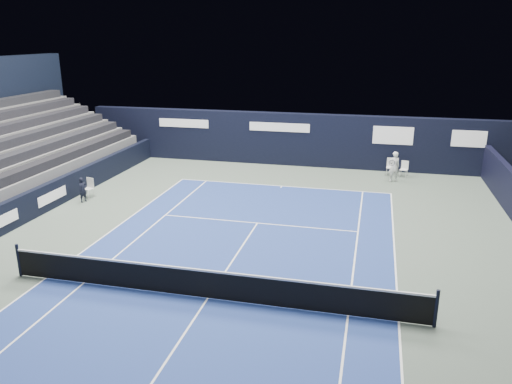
% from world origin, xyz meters
% --- Properties ---
extents(ground, '(48.00, 48.00, 0.00)m').
position_xyz_m(ground, '(0.00, 2.00, 0.00)').
color(ground, '#4A584E').
rests_on(ground, ground).
extents(court_surface, '(10.97, 23.77, 0.01)m').
position_xyz_m(court_surface, '(0.00, 0.00, 0.00)').
color(court_surface, navy).
rests_on(court_surface, ground).
extents(folding_chair_back_a, '(0.48, 0.50, 0.89)m').
position_xyz_m(folding_chair_back_a, '(6.22, 15.31, 0.59)').
color(folding_chair_back_a, silver).
rests_on(folding_chair_back_a, ground).
extents(folding_chair_back_b, '(0.45, 0.43, 0.97)m').
position_xyz_m(folding_chair_back_b, '(5.48, 15.41, 0.55)').
color(folding_chair_back_b, silver).
rests_on(folding_chair_back_b, ground).
extents(line_judge_chair, '(0.50, 0.49, 0.95)m').
position_xyz_m(line_judge_chair, '(-8.69, 7.93, 0.54)').
color(line_judge_chair, silver).
rests_on(line_judge_chair, ground).
extents(line_judge, '(0.41, 0.50, 1.18)m').
position_xyz_m(line_judge, '(-8.57, 7.23, 0.59)').
color(line_judge, black).
rests_on(line_judge, ground).
extents(court_markings, '(11.03, 23.83, 0.00)m').
position_xyz_m(court_markings, '(0.00, 0.00, 0.01)').
color(court_markings, white).
rests_on(court_markings, court_surface).
extents(tennis_net, '(12.90, 0.10, 1.10)m').
position_xyz_m(tennis_net, '(0.00, 0.00, 0.51)').
color(tennis_net, black).
rests_on(tennis_net, ground).
extents(back_sponsor_wall, '(26.00, 0.63, 3.10)m').
position_xyz_m(back_sponsor_wall, '(0.01, 16.50, 1.55)').
color(back_sponsor_wall, black).
rests_on(back_sponsor_wall, ground).
extents(side_barrier_left, '(0.33, 22.00, 1.20)m').
position_xyz_m(side_barrier_left, '(-9.50, 5.97, 0.60)').
color(side_barrier_left, black).
rests_on(side_barrier_left, ground).
extents(tennis_player, '(0.69, 0.90, 1.64)m').
position_xyz_m(tennis_player, '(5.62, 14.15, 0.82)').
color(tennis_player, silver).
rests_on(tennis_player, ground).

